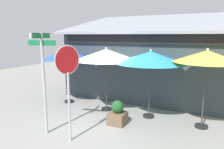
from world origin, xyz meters
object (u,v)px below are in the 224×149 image
patio_umbrella_ivory_center (106,55)px  sidewalk_planter (117,114)px  patio_umbrella_mustard_far_right (207,57)px  street_sign_post (43,73)px  patio_umbrella_royal_blue_left (67,54)px  stop_sign (68,75)px  patio_umbrella_teal_right (150,58)px

patio_umbrella_ivory_center → sidewalk_planter: bearing=-47.4°
patio_umbrella_ivory_center → patio_umbrella_mustard_far_right: patio_umbrella_mustard_far_right is taller
street_sign_post → patio_umbrella_royal_blue_left: size_ratio=1.23×
patio_umbrella_royal_blue_left → sidewalk_planter: size_ratio=2.99×
stop_sign → patio_umbrella_mustard_far_right: 4.53m
patio_umbrella_mustard_far_right → patio_umbrella_ivory_center: bearing=178.6°
street_sign_post → patio_umbrella_mustard_far_right: 5.33m
patio_umbrella_royal_blue_left → patio_umbrella_ivory_center: patio_umbrella_ivory_center is taller
sidewalk_planter → patio_umbrella_royal_blue_left: bearing=158.0°
patio_umbrella_mustard_far_right → sidewalk_planter: bearing=-159.3°
street_sign_post → patio_umbrella_ivory_center: 2.94m
stop_sign → patio_umbrella_ivory_center: (-0.26, 2.89, 0.33)m
street_sign_post → patio_umbrella_royal_blue_left: street_sign_post is taller
patio_umbrella_royal_blue_left → sidewalk_planter: (3.17, -1.28, -1.94)m
patio_umbrella_teal_right → patio_umbrella_mustard_far_right: size_ratio=0.97×
patio_umbrella_royal_blue_left → patio_umbrella_teal_right: (3.99, -0.12, 0.03)m
street_sign_post → patio_umbrella_teal_right: bearing=47.3°
sidewalk_planter → patio_umbrella_mustard_far_right: bearing=20.7°
stop_sign → patio_umbrella_royal_blue_left: 3.86m
stop_sign → sidewalk_planter: (0.78, 1.75, -1.67)m
patio_umbrella_teal_right → patio_umbrella_mustard_far_right: 1.95m
patio_umbrella_royal_blue_left → sidewalk_planter: bearing=-22.0°
patio_umbrella_royal_blue_left → patio_umbrella_teal_right: bearing=-1.8°
stop_sign → sidewalk_planter: size_ratio=3.27×
street_sign_post → patio_umbrella_ivory_center: (0.75, 2.82, 0.38)m
stop_sign → patio_umbrella_ivory_center: stop_sign is taller
patio_umbrella_royal_blue_left → sidewalk_planter: 3.93m
patio_umbrella_royal_blue_left → street_sign_post: bearing=-65.1°
patio_umbrella_royal_blue_left → patio_umbrella_mustard_far_right: 5.94m
street_sign_post → stop_sign: size_ratio=1.13×
patio_umbrella_teal_right → patio_umbrella_mustard_far_right: patio_umbrella_mustard_far_right is taller
street_sign_post → patio_umbrella_royal_blue_left: bearing=114.9°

